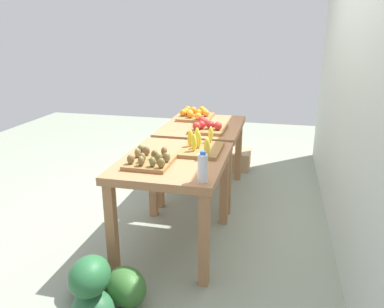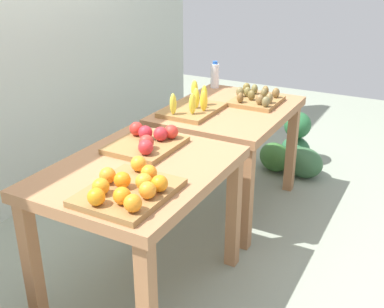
# 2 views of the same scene
# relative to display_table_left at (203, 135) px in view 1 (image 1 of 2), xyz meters

# --- Properties ---
(ground_plane) EXTENTS (8.00, 8.00, 0.00)m
(ground_plane) POSITION_rel_display_table_left_xyz_m (0.56, 0.00, -0.65)
(ground_plane) COLOR gray
(back_wall) EXTENTS (4.40, 0.12, 3.00)m
(back_wall) POSITION_rel_display_table_left_xyz_m (0.56, 1.35, 0.85)
(back_wall) COLOR silver
(back_wall) RESTS_ON ground_plane
(display_table_left) EXTENTS (1.04, 0.80, 0.77)m
(display_table_left) POSITION_rel_display_table_left_xyz_m (0.00, 0.00, 0.00)
(display_table_left) COLOR #A8724B
(display_table_left) RESTS_ON ground_plane
(display_table_right) EXTENTS (1.04, 0.80, 0.77)m
(display_table_right) POSITION_rel_display_table_left_xyz_m (1.12, 0.00, 0.00)
(display_table_right) COLOR #A8724B
(display_table_right) RESTS_ON ground_plane
(orange_bin) EXTENTS (0.46, 0.36, 0.11)m
(orange_bin) POSITION_rel_display_table_left_xyz_m (-0.28, -0.15, 0.15)
(orange_bin) COLOR olive
(orange_bin) RESTS_ON display_table_left
(apple_bin) EXTENTS (0.40, 0.34, 0.11)m
(apple_bin) POSITION_rel_display_table_left_xyz_m (0.23, 0.09, 0.15)
(apple_bin) COLOR olive
(apple_bin) RESTS_ON display_table_left
(banana_crate) EXTENTS (0.44, 0.32, 0.17)m
(banana_crate) POSITION_rel_display_table_left_xyz_m (0.90, 0.17, 0.15)
(banana_crate) COLOR olive
(banana_crate) RESTS_ON display_table_right
(kiwi_bin) EXTENTS (0.36, 0.33, 0.10)m
(kiwi_bin) POSITION_rel_display_table_left_xyz_m (1.31, -0.13, 0.15)
(kiwi_bin) COLOR olive
(kiwi_bin) RESTS_ON display_table_right
(water_bottle) EXTENTS (0.07, 0.07, 0.21)m
(water_bottle) POSITION_rel_display_table_left_xyz_m (1.55, 0.32, 0.21)
(water_bottle) COLOR silver
(water_bottle) RESTS_ON display_table_right
(watermelon_pile) EXTENTS (0.61, 0.65, 0.47)m
(watermelon_pile) POSITION_rel_display_table_left_xyz_m (1.98, -0.24, -0.48)
(watermelon_pile) COLOR #2A633C
(watermelon_pile) RESTS_ON ground_plane
(wicker_basket) EXTENTS (0.31, 0.31, 0.17)m
(wicker_basket) POSITION_rel_display_table_left_xyz_m (-0.87, -0.35, -0.56)
(wicker_basket) COLOR olive
(wicker_basket) RESTS_ON ground_plane
(cardboard_produce_box) EXTENTS (0.40, 0.30, 0.23)m
(cardboard_produce_box) POSITION_rel_display_table_left_xyz_m (-0.86, 0.30, -0.54)
(cardboard_produce_box) COLOR tan
(cardboard_produce_box) RESTS_ON ground_plane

